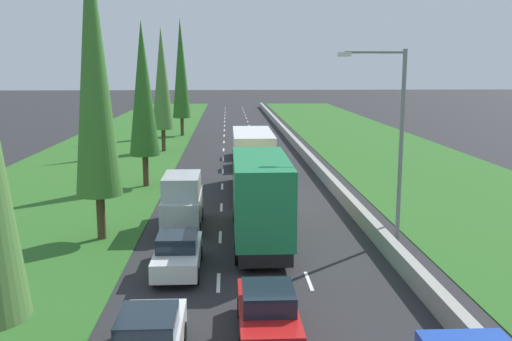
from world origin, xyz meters
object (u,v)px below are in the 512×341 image
(green_box_truck_centre_lane, at_px, (260,197))
(street_light_mast, at_px, (394,131))
(white_sedan_left_lane_third, at_px, (178,253))
(poplar_tree_fourth, at_px, (162,79))
(red_sedan_centre_lane, at_px, (268,312))
(grey_sedan_centre_lane, at_px, (243,148))
(maroon_sedan_centre_lane, at_px, (244,158))
(poplar_tree_second, at_px, (93,64))
(poplar_tree_third, at_px, (143,89))
(white_sedan_left_lane, at_px, (149,340))
(white_box_truck_centre_lane, at_px, (252,161))
(poplar_tree_fifth, at_px, (181,69))
(silver_van_left_lane, at_px, (182,201))

(green_box_truck_centre_lane, bearing_deg, street_light_mast, 0.54)
(white_sedan_left_lane_third, height_order, poplar_tree_fourth, poplar_tree_fourth)
(red_sedan_centre_lane, height_order, poplar_tree_fourth, poplar_tree_fourth)
(green_box_truck_centre_lane, height_order, grey_sedan_centre_lane, green_box_truck_centre_lane)
(maroon_sedan_centre_lane, height_order, grey_sedan_centre_lane, same)
(poplar_tree_second, bearing_deg, grey_sedan_centre_lane, 73.44)
(poplar_tree_third, bearing_deg, red_sedan_centre_lane, -73.33)
(white_sedan_left_lane, bearing_deg, white_sedan_left_lane_third, 88.71)
(white_sedan_left_lane, xyz_separation_m, white_box_truck_centre_lane, (3.80, 21.97, 1.37))
(street_light_mast, bearing_deg, poplar_tree_second, 176.81)
(red_sedan_centre_lane, bearing_deg, poplar_tree_fourth, 100.62)
(poplar_tree_fourth, bearing_deg, green_box_truck_centre_lane, -75.53)
(green_box_truck_centre_lane, distance_m, poplar_tree_fifth, 43.94)
(white_sedan_left_lane_third, distance_m, silver_van_left_lane, 6.61)
(maroon_sedan_centre_lane, height_order, poplar_tree_third, poplar_tree_third)
(silver_van_left_lane, relative_size, poplar_tree_third, 0.43)
(red_sedan_centre_lane, height_order, silver_van_left_lane, silver_van_left_lane)
(white_sedan_left_lane, distance_m, grey_sedan_centre_lane, 37.54)
(poplar_tree_third, height_order, poplar_tree_fourth, poplar_tree_fourth)
(silver_van_left_lane, bearing_deg, poplar_tree_fifth, 94.40)
(maroon_sedan_centre_lane, relative_size, street_light_mast, 0.50)
(white_sedan_left_lane_third, distance_m, maroon_sedan_centre_lane, 24.24)
(poplar_tree_fifth, relative_size, street_light_mast, 1.54)
(poplar_tree_second, bearing_deg, poplar_tree_fourth, 90.35)
(white_sedan_left_lane_third, bearing_deg, white_box_truck_centre_lane, 75.91)
(red_sedan_centre_lane, height_order, white_sedan_left_lane_third, same)
(poplar_tree_second, bearing_deg, red_sedan_centre_lane, -55.36)
(poplar_tree_third, bearing_deg, poplar_tree_fourth, 92.00)
(maroon_sedan_centre_lane, bearing_deg, white_box_truck_centre_lane, -88.37)
(poplar_tree_third, relative_size, poplar_tree_fourth, 0.94)
(red_sedan_centre_lane, distance_m, white_sedan_left_lane, 3.78)
(white_box_truck_centre_lane, distance_m, maroon_sedan_centre_lane, 9.63)
(white_sedan_left_lane, distance_m, poplar_tree_third, 25.54)
(white_sedan_left_lane, relative_size, maroon_sedan_centre_lane, 1.00)
(street_light_mast, bearing_deg, poplar_tree_fifth, 107.10)
(white_sedan_left_lane_third, height_order, silver_van_left_lane, silver_van_left_lane)
(white_sedan_left_lane, bearing_deg, red_sedan_centre_lane, 26.13)
(poplar_tree_fourth, bearing_deg, poplar_tree_fifth, 86.32)
(poplar_tree_fourth, bearing_deg, white_sedan_left_lane, -84.40)
(white_box_truck_centre_lane, xyz_separation_m, silver_van_left_lane, (-3.94, -7.90, -0.78))
(green_box_truck_centre_lane, height_order, poplar_tree_second, poplar_tree_second)
(white_sedan_left_lane_third, xyz_separation_m, poplar_tree_third, (-3.65, 17.12, 5.88))
(white_box_truck_centre_lane, bearing_deg, red_sedan_centre_lane, -91.16)
(street_light_mast, bearing_deg, grey_sedan_centre_lane, 103.81)
(white_sedan_left_lane_third, relative_size, maroon_sedan_centre_lane, 1.00)
(red_sedan_centre_lane, distance_m, grey_sedan_centre_lane, 35.70)
(poplar_tree_third, bearing_deg, green_box_truck_centre_lane, -61.57)
(white_sedan_left_lane, height_order, grey_sedan_centre_lane, same)
(white_sedan_left_lane_third, bearing_deg, poplar_tree_third, 102.03)
(white_sedan_left_lane_third, relative_size, street_light_mast, 0.50)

